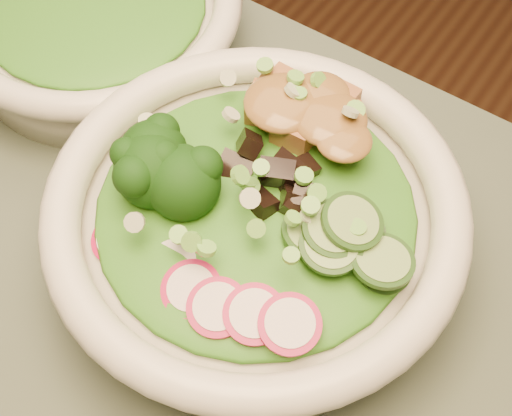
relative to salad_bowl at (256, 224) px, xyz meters
The scene contains 11 objects.
salad_bowl is the anchor object (origin of this frame).
side_bowl 0.25m from the salad_bowl, 157.93° to the left, with size 0.25×0.25×0.07m.
lettuce_bed 0.02m from the salad_bowl, 135.00° to the left, with size 0.22×0.22×0.03m, color #2A6014.
side_lettuce 0.25m from the salad_bowl, 157.93° to the left, with size 0.17×0.17×0.02m, color #2A6014.
broccoli_florets 0.08m from the salad_bowl, 169.26° to the right, with size 0.09×0.08×0.05m, color black, non-canonical shape.
radish_slices 0.08m from the salad_bowl, 78.82° to the right, with size 0.12×0.04×0.02m, color #A90D3E, non-canonical shape.
cucumber_slices 0.08m from the salad_bowl, ahead, with size 0.08×0.08×0.04m, color #8AC16B, non-canonical shape.
mushroom_heap 0.04m from the salad_bowl, 98.63° to the left, with size 0.08×0.08×0.04m, color black, non-canonical shape.
tofu_cubes 0.08m from the salad_bowl, 97.13° to the left, with size 0.10×0.06×0.04m, color #965B32, non-canonical shape.
peanut_sauce 0.08m from the salad_bowl, 97.13° to the left, with size 0.08×0.06×0.02m, color brown.
scallion_garnish 0.05m from the salad_bowl, 135.00° to the left, with size 0.21×0.21×0.03m, color #6DBA41, non-canonical shape.
Camera 1 is at (-0.06, -0.04, 1.22)m, focal length 50.00 mm.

